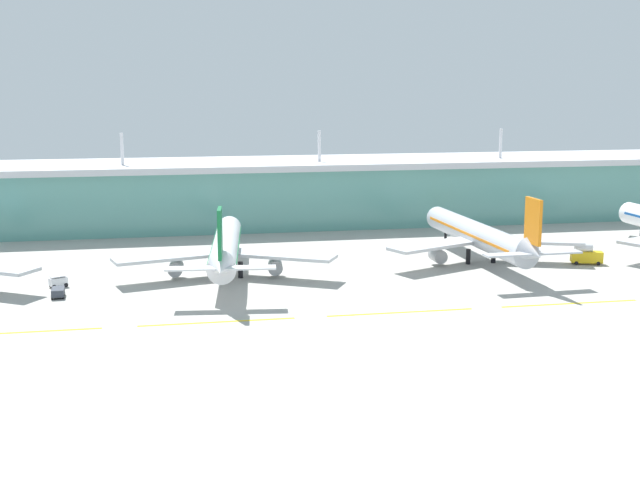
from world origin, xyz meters
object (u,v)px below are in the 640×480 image
object	(u,v)px
baggage_cart	(58,281)
fuel_truck	(586,255)
airliner_near_middle	(226,248)
pushback_tug	(58,292)
airliner_far_middle	(479,236)

from	to	relation	value
baggage_cart	fuel_truck	bearing A→B (deg)	0.18
fuel_truck	baggage_cart	world-z (taller)	fuel_truck
airliner_near_middle	baggage_cart	xyz separation A→B (m)	(-35.23, -3.32, -5.18)
airliner_near_middle	pushback_tug	bearing A→B (deg)	-160.84
airliner_near_middle	fuel_truck	world-z (taller)	airliner_near_middle
airliner_far_middle	pushback_tug	size ratio (longest dim) A/B	13.91
fuel_truck	baggage_cart	size ratio (longest dim) A/B	1.90
pushback_tug	fuel_truck	world-z (taller)	fuel_truck
airliner_near_middle	airliner_far_middle	distance (m)	60.23
airliner_near_middle	fuel_truck	bearing A→B (deg)	-2.00
pushback_tug	fuel_truck	size ratio (longest dim) A/B	0.59
airliner_far_middle	airliner_near_middle	bearing A→B (deg)	-176.37
pushback_tug	baggage_cart	bearing A→B (deg)	95.51
airliner_near_middle	pushback_tug	size ratio (longest dim) A/B	13.10
airliner_near_middle	airliner_far_middle	bearing A→B (deg)	3.63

